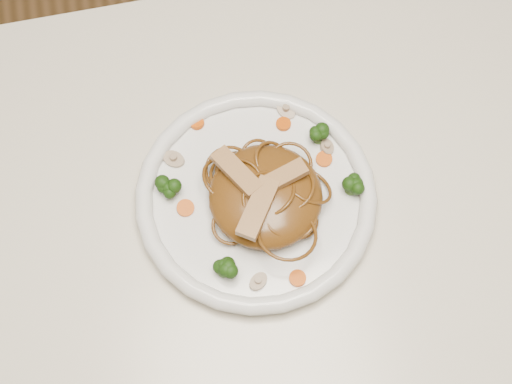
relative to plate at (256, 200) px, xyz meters
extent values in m
plane|color=brown|center=(0.00, -0.08, -0.76)|extent=(4.00, 4.00, 0.00)
cube|color=beige|center=(0.00, -0.08, -0.03)|extent=(1.20, 0.80, 0.04)
cylinder|color=brown|center=(0.54, 0.26, -0.40)|extent=(0.06, 0.06, 0.71)
cylinder|color=white|center=(0.00, 0.00, 0.00)|extent=(0.35, 0.35, 0.02)
ellipsoid|color=#5F3512|center=(0.01, -0.01, 0.03)|extent=(0.16, 0.16, 0.04)
cube|color=tan|center=(0.03, 0.00, 0.05)|extent=(0.06, 0.03, 0.01)
cube|color=tan|center=(-0.02, 0.01, 0.05)|extent=(0.05, 0.07, 0.01)
cube|color=tan|center=(0.00, -0.03, 0.05)|extent=(0.06, 0.07, 0.01)
cylinder|color=#E35708|center=(0.05, 0.08, 0.01)|extent=(0.02, 0.02, 0.00)
cylinder|color=#E35708|center=(-0.08, 0.00, 0.01)|extent=(0.02, 0.02, 0.00)
cylinder|color=#E35708|center=(0.09, 0.03, 0.01)|extent=(0.02, 0.02, 0.00)
cylinder|color=#E35708|center=(-0.05, 0.11, 0.01)|extent=(0.02, 0.02, 0.00)
cylinder|color=#E35708|center=(0.02, -0.10, 0.01)|extent=(0.02, 0.02, 0.00)
cylinder|color=#BCA78D|center=(-0.02, -0.10, 0.01)|extent=(0.03, 0.03, 0.01)
cylinder|color=#BCA78D|center=(0.09, 0.04, 0.01)|extent=(0.02, 0.02, 0.01)
cylinder|color=#BCA78D|center=(-0.08, 0.07, 0.01)|extent=(0.04, 0.04, 0.01)
cylinder|color=#BCA78D|center=(0.06, 0.10, 0.01)|extent=(0.04, 0.04, 0.01)
camera|label=1|loc=(-0.06, -0.29, 0.71)|focal=47.31mm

